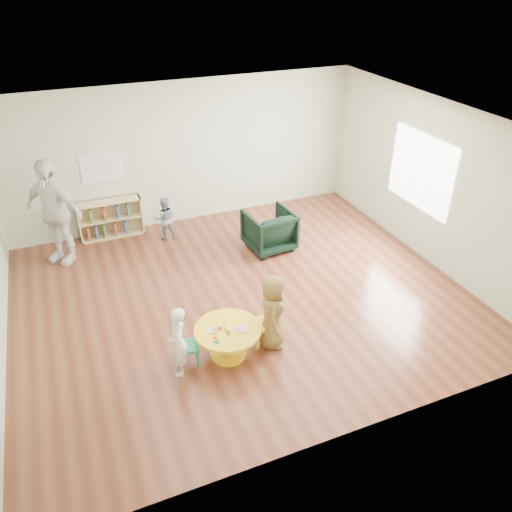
{
  "coord_description": "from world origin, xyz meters",
  "views": [
    {
      "loc": [
        -2.28,
        -6.16,
        4.74
      ],
      "look_at": [
        0.14,
        -0.3,
        0.89
      ],
      "focal_mm": 35.0,
      "sensor_mm": 36.0,
      "label": 1
    }
  ],
  "objects_px": {
    "activity_table": "(228,337)",
    "adult_caretaker": "(54,212)",
    "armchair": "(269,230)",
    "child_right": "(272,312)",
    "toddler": "(165,219)",
    "bookshelf": "(110,219)",
    "child_left": "(178,342)",
    "kid_chair_left": "(185,346)",
    "kid_chair_right": "(267,322)"
  },
  "relations": [
    {
      "from": "activity_table",
      "to": "kid_chair_right",
      "type": "xyz_separation_m",
      "value": [
        0.6,
        0.07,
        0.02
      ]
    },
    {
      "from": "kid_chair_left",
      "to": "kid_chair_right",
      "type": "distance_m",
      "value": 1.19
    },
    {
      "from": "kid_chair_left",
      "to": "child_left",
      "type": "xyz_separation_m",
      "value": [
        -0.11,
        -0.14,
        0.21
      ]
    },
    {
      "from": "child_left",
      "to": "activity_table",
      "type": "bearing_deg",
      "value": 110.34
    },
    {
      "from": "kid_chair_left",
      "to": "toddler",
      "type": "bearing_deg",
      "value": 179.81
    },
    {
      "from": "bookshelf",
      "to": "adult_caretaker",
      "type": "xyz_separation_m",
      "value": [
        -0.94,
        -0.58,
        0.59
      ]
    },
    {
      "from": "child_left",
      "to": "child_right",
      "type": "relative_size",
      "value": 0.9
    },
    {
      "from": "bookshelf",
      "to": "toddler",
      "type": "bearing_deg",
      "value": -28.65
    },
    {
      "from": "activity_table",
      "to": "child_right",
      "type": "bearing_deg",
      "value": -1.67
    },
    {
      "from": "kid_chair_right",
      "to": "armchair",
      "type": "xyz_separation_m",
      "value": [
        1.09,
        2.39,
        0.04
      ]
    },
    {
      "from": "kid_chair_right",
      "to": "child_right",
      "type": "distance_m",
      "value": 0.25
    },
    {
      "from": "activity_table",
      "to": "toddler",
      "type": "xyz_separation_m",
      "value": [
        0.0,
        3.56,
        0.11
      ]
    },
    {
      "from": "armchair",
      "to": "toddler",
      "type": "relative_size",
      "value": 0.97
    },
    {
      "from": "activity_table",
      "to": "kid_chair_right",
      "type": "height_order",
      "value": "kid_chair_right"
    },
    {
      "from": "toddler",
      "to": "armchair",
      "type": "bearing_deg",
      "value": 154.11
    },
    {
      "from": "armchair",
      "to": "child_right",
      "type": "height_order",
      "value": "child_right"
    },
    {
      "from": "child_left",
      "to": "child_right",
      "type": "distance_m",
      "value": 1.34
    },
    {
      "from": "activity_table",
      "to": "bookshelf",
      "type": "distance_m",
      "value": 4.2
    },
    {
      "from": "armchair",
      "to": "toddler",
      "type": "xyz_separation_m",
      "value": [
        -1.69,
        1.1,
        0.05
      ]
    },
    {
      "from": "bookshelf",
      "to": "toddler",
      "type": "distance_m",
      "value": 1.09
    },
    {
      "from": "armchair",
      "to": "adult_caretaker",
      "type": "xyz_separation_m",
      "value": [
        -3.59,
        1.04,
        0.58
      ]
    },
    {
      "from": "toddler",
      "to": "kid_chair_left",
      "type": "bearing_deg",
      "value": 87.65
    },
    {
      "from": "kid_chair_left",
      "to": "activity_table",
      "type": "bearing_deg",
      "value": 91.34
    },
    {
      "from": "activity_table",
      "to": "child_right",
      "type": "xyz_separation_m",
      "value": [
        0.65,
        -0.02,
        0.25
      ]
    },
    {
      "from": "toddler",
      "to": "bookshelf",
      "type": "bearing_deg",
      "value": -21.48
    },
    {
      "from": "child_left",
      "to": "toddler",
      "type": "height_order",
      "value": "child_left"
    },
    {
      "from": "activity_table",
      "to": "kid_chair_right",
      "type": "distance_m",
      "value": 0.61
    },
    {
      "from": "kid_chair_left",
      "to": "child_right",
      "type": "relative_size",
      "value": 0.48
    },
    {
      "from": "kid_chair_left",
      "to": "armchair",
      "type": "xyz_separation_m",
      "value": [
        2.27,
        2.38,
        0.09
      ]
    },
    {
      "from": "toddler",
      "to": "adult_caretaker",
      "type": "bearing_deg",
      "value": 8.96
    },
    {
      "from": "bookshelf",
      "to": "child_right",
      "type": "distance_m",
      "value": 4.41
    },
    {
      "from": "armchair",
      "to": "adult_caretaker",
      "type": "relative_size",
      "value": 0.43
    },
    {
      "from": "activity_table",
      "to": "kid_chair_left",
      "type": "xyz_separation_m",
      "value": [
        -0.58,
        0.08,
        -0.02
      ]
    },
    {
      "from": "kid_chair_left",
      "to": "toddler",
      "type": "height_order",
      "value": "toddler"
    },
    {
      "from": "activity_table",
      "to": "bookshelf",
      "type": "xyz_separation_m",
      "value": [
        -0.96,
        4.09,
        0.05
      ]
    },
    {
      "from": "toddler",
      "to": "adult_caretaker",
      "type": "height_order",
      "value": "adult_caretaker"
    },
    {
      "from": "bookshelf",
      "to": "toddler",
      "type": "relative_size",
      "value": 1.41
    },
    {
      "from": "kid_chair_right",
      "to": "bookshelf",
      "type": "bearing_deg",
      "value": 23.52
    },
    {
      "from": "bookshelf",
      "to": "toddler",
      "type": "xyz_separation_m",
      "value": [
        0.96,
        -0.52,
        0.06
      ]
    },
    {
      "from": "kid_chair_left",
      "to": "kid_chair_right",
      "type": "bearing_deg",
      "value": 98.92
    },
    {
      "from": "activity_table",
      "to": "adult_caretaker",
      "type": "xyz_separation_m",
      "value": [
        -1.9,
        3.5,
        0.64
      ]
    },
    {
      "from": "activity_table",
      "to": "child_left",
      "type": "distance_m",
      "value": 0.72
    },
    {
      "from": "activity_table",
      "to": "kid_chair_left",
      "type": "distance_m",
      "value": 0.59
    },
    {
      "from": "kid_chair_left",
      "to": "child_left",
      "type": "distance_m",
      "value": 0.28
    },
    {
      "from": "child_left",
      "to": "toddler",
      "type": "bearing_deg",
      "value": -175.53
    },
    {
      "from": "bookshelf",
      "to": "armchair",
      "type": "relative_size",
      "value": 1.45
    },
    {
      "from": "kid_chair_right",
      "to": "adult_caretaker",
      "type": "distance_m",
      "value": 4.29
    },
    {
      "from": "kid_chair_left",
      "to": "child_right",
      "type": "distance_m",
      "value": 1.26
    },
    {
      "from": "armchair",
      "to": "kid_chair_right",
      "type": "bearing_deg",
      "value": 60.44
    },
    {
      "from": "kid_chair_left",
      "to": "child_left",
      "type": "height_order",
      "value": "child_left"
    }
  ]
}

